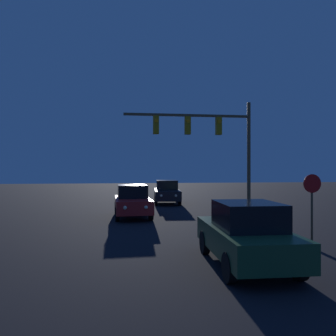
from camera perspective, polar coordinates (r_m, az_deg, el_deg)
car_near at (r=9.24m, az=13.44°, el=-11.14°), size 1.94×4.30×1.73m
car_mid at (r=17.88m, az=-6.20°, el=-5.76°), size 2.02×4.34×1.73m
car_far at (r=24.53m, az=-0.19°, el=-4.21°), size 2.11×4.36×1.73m
traffic_signal_mast at (r=16.78m, az=7.64°, el=5.26°), size 6.48×0.30×6.01m
stop_sign at (r=11.68m, az=23.79°, el=-4.82°), size 0.61×0.07×2.44m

